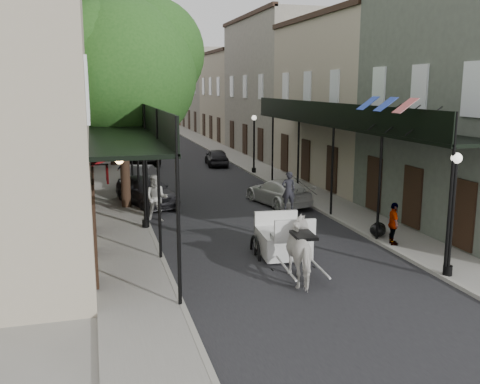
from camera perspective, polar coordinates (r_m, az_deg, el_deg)
ground at (r=17.18m, az=5.94°, el=-8.22°), size 140.00×140.00×0.00m
road at (r=36.01m, az=-5.70°, el=2.13°), size 8.00×90.00×0.01m
sidewalk_left at (r=35.52m, az=-13.68°, el=1.83°), size 2.20×90.00×0.12m
sidewalk_right at (r=37.17m, az=1.92°, el=2.56°), size 2.20×90.00×0.12m
building_row_left at (r=45.13m, az=-19.10°, el=10.12°), size 5.00×80.00×10.50m
building_row_right at (r=47.35m, az=2.52°, el=10.75°), size 5.00×80.00×10.50m
gallery_left at (r=22.12m, az=-12.40°, el=6.72°), size 2.20×18.05×4.88m
gallery_right at (r=24.58m, az=10.66°, el=7.23°), size 2.20×18.05×4.88m
tree_near at (r=25.30m, az=-11.70°, el=12.82°), size 7.31×6.80×9.63m
tree_far at (r=39.26m, az=-13.18°, el=11.20°), size 6.45×6.00×8.61m
lamppost_right_near at (r=16.90m, az=21.69°, el=-2.08°), size 0.32×0.32×3.71m
lamppost_left at (r=21.45m, az=-10.19°, el=1.27°), size 0.32×0.32×3.71m
lamppost_right_far at (r=34.75m, az=1.50°, el=5.25°), size 0.32×0.32×3.71m
horse at (r=15.97m, az=6.88°, el=-6.33°), size 1.16×2.23×1.82m
carriage at (r=18.51m, az=4.27°, el=-2.92°), size 2.02×2.81×3.05m
pedestrian_walking at (r=22.95m, az=-8.91°, el=-0.67°), size 1.17×1.03×2.03m
pedestrian_sidewalk_left at (r=33.52m, az=-12.26°, el=2.80°), size 1.15×1.09×1.57m
pedestrian_sidewalk_right at (r=19.82m, az=16.06°, el=-3.27°), size 0.61×0.97×1.54m
car_left_near at (r=26.14m, az=-9.94°, el=0.17°), size 3.06×4.73×1.50m
car_left_mid at (r=30.76m, az=-10.80°, el=1.57°), size 2.44×3.97×1.23m
car_left_far at (r=39.88m, az=-10.49°, el=3.83°), size 2.69×4.88×1.29m
car_right_near at (r=26.04m, az=4.10°, el=-0.02°), size 2.57×4.52×1.24m
car_right_far at (r=38.71m, az=-2.52°, el=3.73°), size 1.79×3.73×1.23m
trash_bags at (r=21.03m, az=14.52°, el=-3.85°), size 0.86×1.01×0.51m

